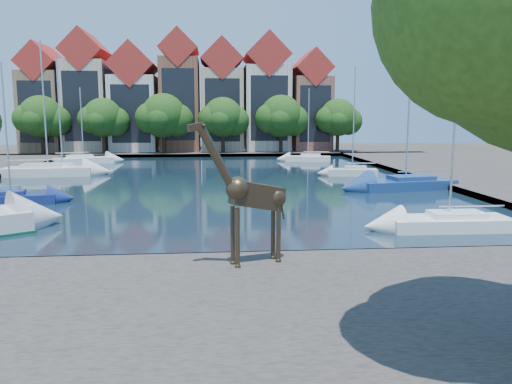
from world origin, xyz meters
TOP-DOWN VIEW (x-y plane):
  - ground at (0.00, 0.00)m, footprint 160.00×160.00m
  - water_basin at (0.00, 24.00)m, footprint 38.00×50.00m
  - near_quay at (0.00, -7.00)m, footprint 50.00×14.00m
  - far_quay at (0.00, 56.00)m, footprint 60.00×16.00m
  - right_quay at (25.00, 24.00)m, footprint 14.00×52.00m
  - townhouse_west_end at (-23.00, 55.99)m, footprint 5.44×9.18m
  - townhouse_west_mid at (-17.00, 55.99)m, footprint 5.94×9.18m
  - townhouse_west_inner at (-10.50, 55.99)m, footprint 6.43×9.18m
  - townhouse_center at (-4.00, 55.99)m, footprint 5.44×9.18m
  - townhouse_east_inner at (2.00, 55.99)m, footprint 5.94×9.18m
  - townhouse_east_mid at (8.50, 55.99)m, footprint 6.43×9.18m
  - townhouse_east_end at (15.00, 55.99)m, footprint 5.44×9.18m
  - far_tree_far_west at (-21.90, 50.49)m, footprint 7.28×5.60m
  - far_tree_west at (-13.91, 50.49)m, footprint 6.76×5.20m
  - far_tree_mid_west at (-5.89, 50.49)m, footprint 7.80×6.00m
  - far_tree_mid_east at (2.10, 50.49)m, footprint 7.02×5.40m
  - far_tree_east at (10.11, 50.49)m, footprint 7.54×5.80m
  - far_tree_far_east at (18.09, 50.49)m, footprint 6.76×5.20m
  - giraffe_statue at (1.85, -1.59)m, footprint 3.33×1.49m
  - sailboat_left_b at (-12.00, 13.62)m, footprint 5.53×2.87m
  - sailboat_left_c at (-14.48, 28.68)m, footprint 7.98×3.37m
  - sailboat_left_d at (-13.43, 29.54)m, footprint 5.90×3.01m
  - sailboat_left_e at (-14.16, 40.13)m, footprint 6.77×4.66m
  - sailboat_right_a at (12.00, 4.53)m, footprint 5.88×2.14m
  - sailboat_right_b at (15.00, 17.70)m, footprint 7.70×3.88m
  - sailboat_right_c at (13.32, 26.22)m, footprint 4.63×2.23m
  - sailboat_right_d at (12.00, 40.82)m, footprint 5.60×3.01m

SIDE VIEW (x-z plane):
  - ground at x=0.00m, z-range 0.00..0.00m
  - water_basin at x=0.00m, z-range 0.00..0.08m
  - near_quay at x=0.00m, z-range 0.00..0.50m
  - far_quay at x=0.00m, z-range 0.00..0.50m
  - right_quay at x=25.00m, z-range 0.00..0.50m
  - sailboat_left_b at x=-12.00m, z-range -3.78..4.89m
  - sailboat_right_d at x=12.00m, z-range -3.74..4.87m
  - sailboat_right_a at x=12.00m, z-range -4.46..5.59m
  - sailboat_right_c at x=13.32m, z-range -4.31..5.51m
  - sailboat_left_e at x=-14.16m, z-range -3.69..4.90m
  - sailboat_right_b at x=15.00m, z-range -4.56..5.79m
  - sailboat_left_d at x=-13.43m, z-range -4.73..6.09m
  - sailboat_left_c at x=-14.48m, z-range -5.35..6.73m
  - giraffe_statue at x=1.85m, z-range 0.46..5.35m
  - far_tree_west at x=-13.91m, z-range 1.40..8.76m
  - far_tree_far_east at x=18.09m, z-range 1.40..8.76m
  - far_tree_mid_east at x=2.10m, z-range 1.37..8.89m
  - far_tree_far_west at x=-21.90m, z-range 1.34..9.02m
  - far_tree_east at x=10.11m, z-range 1.32..9.16m
  - far_tree_mid_west at x=-5.89m, z-range 1.29..9.29m
  - townhouse_east_end at x=15.00m, z-range -0.11..14.32m
  - townhouse_west_inner at x=-10.50m, z-range -0.22..14.92m
  - townhouse_west_end at x=-23.00m, z-range -0.11..14.83m
  - townhouse_east_inner at x=2.00m, z-range -0.16..15.63m
  - townhouse_east_mid at x=8.50m, z-range -0.22..16.43m
  - townhouse_west_mid at x=-17.00m, z-range -0.16..16.63m
  - townhouse_center at x=-4.00m, z-range -0.10..16.83m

